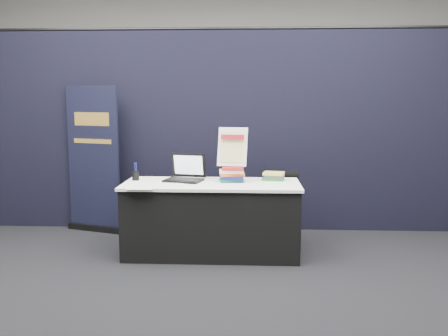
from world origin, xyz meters
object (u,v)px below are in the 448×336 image
(pullup_banner, at_px, (94,167))
(stacking_chair, at_px, (283,205))
(book_stack_short, at_px, (274,176))
(info_sign, at_px, (232,147))
(display_table, at_px, (212,218))
(book_stack_tall, at_px, (232,174))
(laptop, at_px, (184,174))

(pullup_banner, distance_m, stacking_chair, 2.32)
(book_stack_short, distance_m, info_sign, 0.54)
(display_table, bearing_deg, stacking_chair, 24.10)
(display_table, distance_m, info_sign, 0.77)
(book_stack_tall, distance_m, stacking_chair, 0.71)
(info_sign, relative_size, pullup_banner, 0.24)
(display_table, relative_size, info_sign, 4.34)
(laptop, bearing_deg, book_stack_short, 17.91)
(book_stack_short, relative_size, pullup_banner, 0.13)
(book_stack_tall, bearing_deg, stacking_chair, 25.96)
(book_stack_short, height_order, pullup_banner, pullup_banner)
(book_stack_tall, height_order, stacking_chair, book_stack_tall)
(info_sign, bearing_deg, book_stack_tall, -80.25)
(display_table, xyz_separation_m, pullup_banner, (-1.49, 0.85, 0.40))
(book_stack_tall, distance_m, pullup_banner, 1.87)
(display_table, relative_size, book_stack_short, 8.03)
(book_stack_short, relative_size, stacking_chair, 0.28)
(book_stack_short, bearing_deg, display_table, -164.05)
(display_table, xyz_separation_m, laptop, (-0.30, 0.11, 0.44))
(laptop, bearing_deg, book_stack_tall, 8.94)
(laptop, relative_size, book_stack_short, 1.90)
(laptop, distance_m, pullup_banner, 1.40)
(book_stack_short, height_order, stacking_chair, book_stack_short)
(pullup_banner, height_order, stacking_chair, pullup_banner)
(book_stack_short, relative_size, info_sign, 0.54)
(book_stack_tall, bearing_deg, book_stack_short, 14.40)
(laptop, distance_m, stacking_chair, 1.13)
(laptop, distance_m, book_stack_short, 0.94)
(display_table, bearing_deg, book_stack_tall, 19.07)
(laptop, bearing_deg, display_table, -7.39)
(book_stack_short, bearing_deg, stacking_chair, 54.86)
(display_table, relative_size, laptop, 4.23)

